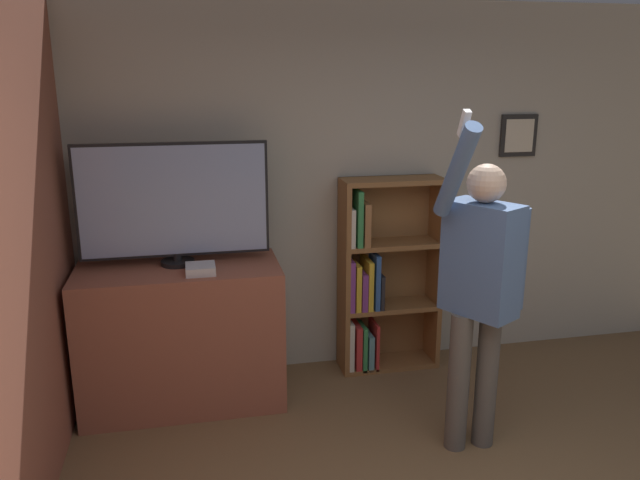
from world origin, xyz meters
TOP-DOWN VIEW (x-y plane):
  - wall_back at (0.00, 2.66)m, footprint 6.05×0.09m
  - wall_side_brick at (-2.05, 1.31)m, footprint 0.06×4.23m
  - tv_ledge at (-1.32, 2.24)m, footprint 1.32×0.64m
  - television at (-1.32, 2.30)m, footprint 1.22×0.22m
  - game_console at (-1.18, 2.08)m, footprint 0.19×0.19m
  - bookshelf at (0.13, 2.47)m, footprint 0.75×0.28m
  - person at (0.37, 1.33)m, footprint 0.56×0.56m

SIDE VIEW (x-z plane):
  - tv_ledge at x=-1.32m, z-range 0.00..0.97m
  - bookshelf at x=0.13m, z-range -0.04..1.42m
  - game_console at x=-1.18m, z-range 0.97..1.02m
  - person at x=0.37m, z-range 0.03..2.06m
  - wall_side_brick at x=-2.05m, z-range 0.00..2.70m
  - wall_back at x=0.00m, z-range 0.00..2.70m
  - television at x=-1.32m, z-range 0.98..1.79m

